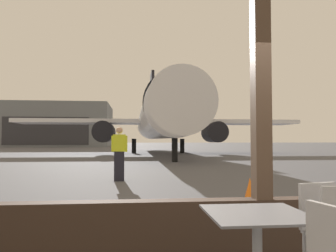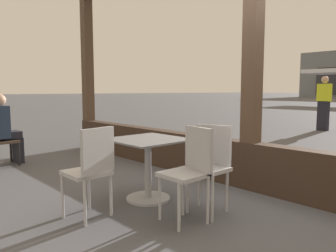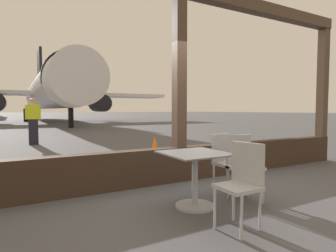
{
  "view_description": "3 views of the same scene",
  "coord_description": "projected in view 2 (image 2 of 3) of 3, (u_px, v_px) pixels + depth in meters",
  "views": [
    {
      "loc": [
        -1.55,
        -4.02,
        1.33
      ],
      "look_at": [
        0.55,
        16.6,
        2.16
      ],
      "focal_mm": 36.48,
      "sensor_mm": 36.0,
      "label": 1
    },
    {
      "loc": [
        2.43,
        -3.69,
        1.3
      ],
      "look_at": [
        -0.6,
        -0.92,
        0.85
      ],
      "focal_mm": 35.22,
      "sensor_mm": 36.0,
      "label": 2
    },
    {
      "loc": [
        -2.62,
        -4.3,
        1.3
      ],
      "look_at": [
        -1.05,
        -1.47,
        1.11
      ],
      "focal_mm": 29.67,
      "sensor_mm": 36.0,
      "label": 3
    }
  ],
  "objects": [
    {
      "name": "window_frame",
      "position": [
        252.0,
        92.0,
        4.26
      ],
      "size": [
        8.74,
        0.24,
        3.56
      ],
      "color": "#38281E",
      "rests_on": "ground"
    },
    {
      "name": "cafe_chair_aisle_left",
      "position": [
        92.0,
        165.0,
        3.28
      ],
      "size": [
        0.45,
        0.45,
        0.93
      ],
      "color": "#B2B2B7",
      "rests_on": "ground"
    },
    {
      "name": "cafe_chair_window_right",
      "position": [
        191.0,
        165.0,
        3.25
      ],
      "size": [
        0.44,
        0.44,
        0.93
      ],
      "color": "#B2B2B7",
      "rests_on": "ground"
    },
    {
      "name": "lounge_bench",
      "position": [
        1.0,
        144.0,
        5.66
      ],
      "size": [
        0.48,
        0.48,
        0.44
      ],
      "color": "#47382D",
      "rests_on": "ground"
    },
    {
      "name": "ground_crew_worker",
      "position": [
        324.0,
        103.0,
        10.55
      ],
      "size": [
        0.52,
        0.29,
        1.74
      ],
      "color": "black",
      "rests_on": "ground"
    },
    {
      "name": "cafe_chair_window_left",
      "position": [
        209.0,
        160.0,
        3.49
      ],
      "size": [
        0.46,
        0.46,
        0.93
      ],
      "color": "#B2B2B7",
      "rests_on": "ground"
    },
    {
      "name": "seated_passenger",
      "position": [
        5.0,
        127.0,
        5.68
      ],
      "size": [
        0.41,
        0.46,
        1.24
      ],
      "color": "black",
      "rests_on": "ground"
    },
    {
      "name": "dining_table",
      "position": [
        148.0,
        164.0,
        3.88
      ],
      "size": [
        0.81,
        0.81,
        0.73
      ],
      "color": "slate",
      "rests_on": "ground"
    }
  ]
}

